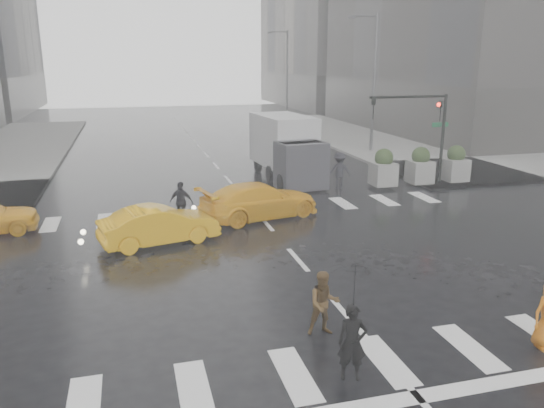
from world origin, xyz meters
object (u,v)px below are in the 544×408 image
object	(u,v)px
pedestrian_brown	(324,303)
box_truck	(288,147)
traffic_signal_pole	(426,121)
taxi_mid	(159,225)

from	to	relation	value
pedestrian_brown	box_truck	size ratio (longest dim) A/B	0.25
box_truck	pedestrian_brown	bearing A→B (deg)	-109.13
traffic_signal_pole	taxi_mid	distance (m)	14.36
taxi_mid	pedestrian_brown	bearing A→B (deg)	-169.90
taxi_mid	box_truck	distance (m)	11.08
taxi_mid	box_truck	size ratio (longest dim) A/B	0.65
traffic_signal_pole	taxi_mid	world-z (taller)	traffic_signal_pole
pedestrian_brown	taxi_mid	size ratio (longest dim) A/B	0.38
traffic_signal_pole	taxi_mid	xyz separation A→B (m)	(-13.09, -5.31, -2.56)
traffic_signal_pole	pedestrian_brown	world-z (taller)	traffic_signal_pole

